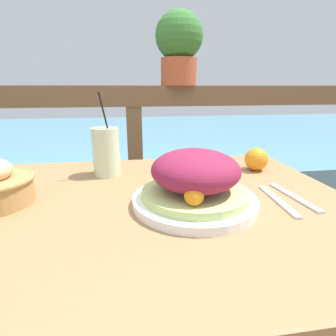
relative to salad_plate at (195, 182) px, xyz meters
name	(u,v)px	position (x,y,z in m)	size (l,w,h in m)	color
patio_table	(144,244)	(-0.12, 0.03, -0.17)	(1.03, 0.75, 0.77)	#997047
railing_fence	(135,142)	(-0.12, 0.69, -0.05)	(2.80, 0.08, 1.04)	brown
sea_backdrop	(131,147)	(-0.12, 3.19, -0.62)	(12.00, 4.00, 0.41)	#568EA8
salad_plate	(195,182)	(0.00, 0.00, 0.00)	(0.29, 0.29, 0.13)	white
drink_glass	(106,152)	(-0.21, 0.25, 0.02)	(0.08, 0.08, 0.25)	beige
potted_plant	(179,45)	(0.09, 0.69, 0.38)	(0.21, 0.21, 0.31)	#A34C2D
fork	(278,200)	(0.20, -0.01, -0.05)	(0.03, 0.18, 0.00)	silver
knife	(294,197)	(0.25, 0.00, -0.05)	(0.03, 0.18, 0.00)	silver
orange_near_basket	(256,159)	(0.26, 0.23, -0.02)	(0.07, 0.07, 0.07)	orange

